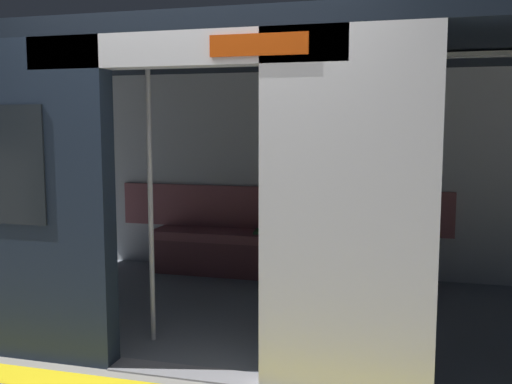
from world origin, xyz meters
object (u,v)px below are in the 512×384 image
at_px(book, 262,231).
at_px(grab_pole_door, 150,199).
at_px(grab_pole_far, 272,202).
at_px(bench_seat, 272,245).
at_px(person_seated, 296,214).
at_px(handbag, 334,228).
at_px(train_car, 234,134).

bearing_deg(book, grab_pole_door, 75.97).
relative_size(book, grab_pole_far, 0.11).
relative_size(bench_seat, person_seated, 2.18).
xyz_separation_m(bench_seat, book, (0.12, -0.05, 0.12)).
bearing_deg(person_seated, book, -16.00).
bearing_deg(handbag, grab_pole_door, 61.36).
xyz_separation_m(handbag, grab_pole_door, (1.05, 1.91, 0.50)).
height_order(person_seated, grab_pole_door, grab_pole_door).
xyz_separation_m(person_seated, book, (0.37, -0.11, -0.21)).
height_order(train_car, grab_pole_far, train_car).
bearing_deg(handbag, book, -1.35).
bearing_deg(train_car, person_seated, -107.06).
bearing_deg(person_seated, bench_seat, -11.77).
relative_size(train_car, person_seated, 5.45).
bearing_deg(grab_pole_door, book, -99.27).
bearing_deg(train_car, book, -87.25).
distance_m(bench_seat, handbag, 0.64).
distance_m(train_car, grab_pole_far, 1.00).
height_order(book, grab_pole_door, grab_pole_door).
bearing_deg(grab_pole_far, bench_seat, -76.64).
xyz_separation_m(book, grab_pole_far, (-0.55, 1.88, 0.57)).
distance_m(bench_seat, grab_pole_far, 2.00).
xyz_separation_m(train_car, grab_pole_far, (-0.50, 0.75, -0.44)).
distance_m(bench_seat, person_seated, 0.41).
bearing_deg(bench_seat, handbag, -176.58).
xyz_separation_m(handbag, book, (0.73, -0.02, -0.07)).
bearing_deg(bench_seat, book, -24.41).
relative_size(train_car, book, 29.09).
distance_m(handbag, grab_pole_far, 1.94).
relative_size(bench_seat, grab_pole_door, 1.24).
distance_m(train_car, bench_seat, 1.57).
height_order(bench_seat, grab_pole_door, grab_pole_door).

